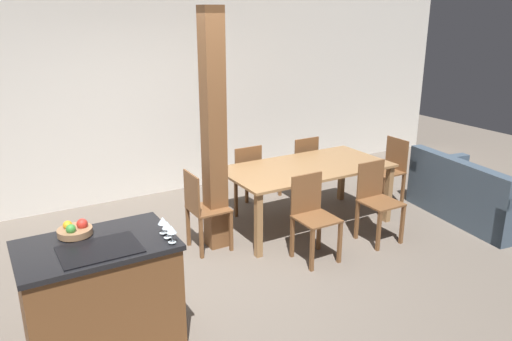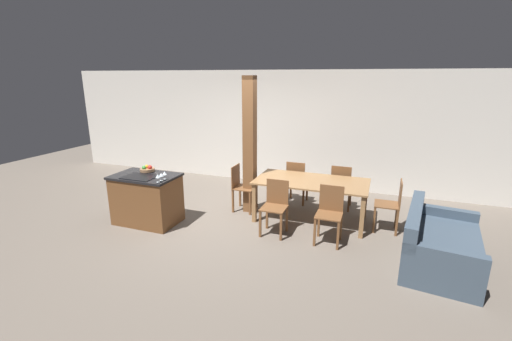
% 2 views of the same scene
% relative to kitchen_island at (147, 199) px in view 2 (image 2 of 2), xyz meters
% --- Properties ---
extents(ground_plane, '(16.00, 16.00, 0.00)m').
position_rel_kitchen_island_xyz_m(ground_plane, '(1.20, 0.54, -0.45)').
color(ground_plane, '#665B51').
extents(wall_back, '(11.20, 0.08, 2.70)m').
position_rel_kitchen_island_xyz_m(wall_back, '(1.20, 3.13, 0.90)').
color(wall_back, silver).
rests_on(wall_back, ground_plane).
extents(kitchen_island, '(1.13, 0.74, 0.89)m').
position_rel_kitchen_island_xyz_m(kitchen_island, '(0.00, 0.00, 0.00)').
color(kitchen_island, brown).
rests_on(kitchen_island, ground_plane).
extents(fruit_bowl, '(0.26, 0.26, 0.12)m').
position_rel_kitchen_island_xyz_m(fruit_bowl, '(-0.10, 0.21, 0.49)').
color(fruit_bowl, '#99704C').
rests_on(fruit_bowl, kitchen_island).
extents(wine_glass_near, '(0.08, 0.08, 0.13)m').
position_rel_kitchen_island_xyz_m(wine_glass_near, '(0.49, -0.29, 0.55)').
color(wine_glass_near, silver).
rests_on(wine_glass_near, kitchen_island).
extents(wine_glass_middle, '(0.08, 0.08, 0.13)m').
position_rel_kitchen_island_xyz_m(wine_glass_middle, '(0.49, -0.20, 0.55)').
color(wine_glass_middle, silver).
rests_on(wine_glass_middle, kitchen_island).
extents(wine_glass_far, '(0.08, 0.08, 0.13)m').
position_rel_kitchen_island_xyz_m(wine_glass_far, '(0.49, -0.10, 0.55)').
color(wine_glass_far, silver).
rests_on(wine_glass_far, kitchen_island).
extents(dining_table, '(1.99, 1.02, 0.75)m').
position_rel_kitchen_island_xyz_m(dining_table, '(2.73, 1.12, 0.22)').
color(dining_table, olive).
rests_on(dining_table, ground_plane).
extents(dining_chair_near_left, '(0.40, 0.40, 0.90)m').
position_rel_kitchen_island_xyz_m(dining_chair_near_left, '(2.28, 0.38, 0.04)').
color(dining_chair_near_left, brown).
rests_on(dining_chair_near_left, ground_plane).
extents(dining_chair_near_right, '(0.40, 0.40, 0.90)m').
position_rel_kitchen_island_xyz_m(dining_chair_near_right, '(3.17, 0.38, 0.04)').
color(dining_chair_near_right, brown).
rests_on(dining_chair_near_right, ground_plane).
extents(dining_chair_far_left, '(0.40, 0.40, 0.90)m').
position_rel_kitchen_island_xyz_m(dining_chair_far_left, '(2.28, 1.86, 0.04)').
color(dining_chair_far_left, brown).
rests_on(dining_chair_far_left, ground_plane).
extents(dining_chair_far_right, '(0.40, 0.40, 0.90)m').
position_rel_kitchen_island_xyz_m(dining_chair_far_right, '(3.17, 1.86, 0.04)').
color(dining_chair_far_right, brown).
rests_on(dining_chair_far_right, ground_plane).
extents(dining_chair_head_end, '(0.40, 0.40, 0.90)m').
position_rel_kitchen_island_xyz_m(dining_chair_head_end, '(1.36, 1.12, 0.04)').
color(dining_chair_head_end, brown).
rests_on(dining_chair_head_end, ground_plane).
extents(dining_chair_foot_end, '(0.40, 0.40, 0.90)m').
position_rel_kitchen_island_xyz_m(dining_chair_foot_end, '(4.09, 1.12, 0.04)').
color(dining_chair_foot_end, brown).
rests_on(dining_chair_foot_end, ground_plane).
extents(couch, '(1.13, 1.72, 0.79)m').
position_rel_kitchen_island_xyz_m(couch, '(4.72, 0.20, -0.17)').
color(couch, '#3D4C5B').
rests_on(couch, ground_plane).
extents(timber_post, '(0.21, 0.21, 2.57)m').
position_rel_kitchen_island_xyz_m(timber_post, '(1.53, 1.15, 0.84)').
color(timber_post, brown).
rests_on(timber_post, ground_plane).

